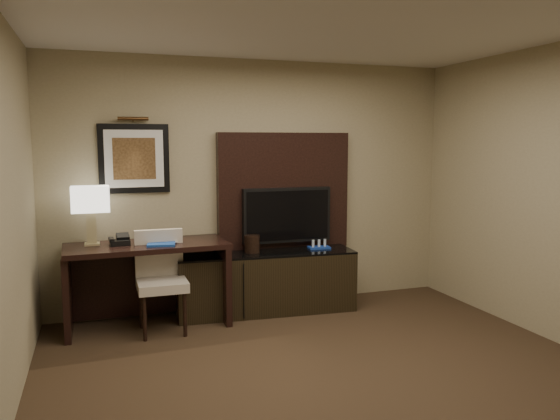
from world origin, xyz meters
name	(u,v)px	position (x,y,z in m)	size (l,w,h in m)	color
floor	(357,403)	(0.00, 0.00, -0.01)	(4.50, 5.00, 0.01)	#302115
ceiling	(365,4)	(0.00, 0.00, 2.70)	(4.50, 5.00, 0.01)	silver
wall_back	(256,185)	(0.00, 2.50, 1.35)	(4.50, 0.01, 2.70)	gray
desk	(148,285)	(-1.23, 2.13, 0.42)	(1.55, 0.66, 0.83)	black
credenza	(266,282)	(0.01, 2.20, 0.33)	(1.89, 0.53, 0.65)	black
tv_wall_panel	(284,192)	(0.30, 2.44, 1.27)	(1.50, 0.12, 1.30)	black
tv	(287,215)	(0.30, 2.34, 1.02)	(1.00, 0.08, 0.60)	black
artwork	(134,159)	(-1.30, 2.48, 1.65)	(0.70, 0.04, 0.70)	black
picture_light	(133,119)	(-1.30, 2.44, 2.05)	(0.04, 0.04, 0.30)	#432B15
desk_chair	(162,284)	(-1.12, 1.89, 0.48)	(0.46, 0.53, 0.96)	beige
table_lamp	(91,216)	(-1.74, 2.23, 1.11)	(0.35, 0.20, 0.56)	tan
desk_phone	(120,240)	(-1.48, 2.14, 0.88)	(0.18, 0.16, 0.09)	black
blue_folder	(162,243)	(-1.09, 2.06, 0.84)	(0.26, 0.35, 0.02)	#17439B
book	(158,232)	(-1.12, 2.12, 0.94)	(0.17, 0.02, 0.22)	tan
ice_bucket	(252,244)	(-0.13, 2.22, 0.74)	(0.17, 0.17, 0.18)	black
minibar_tray	(319,245)	(0.63, 2.20, 0.69)	(0.24, 0.14, 0.08)	#173999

